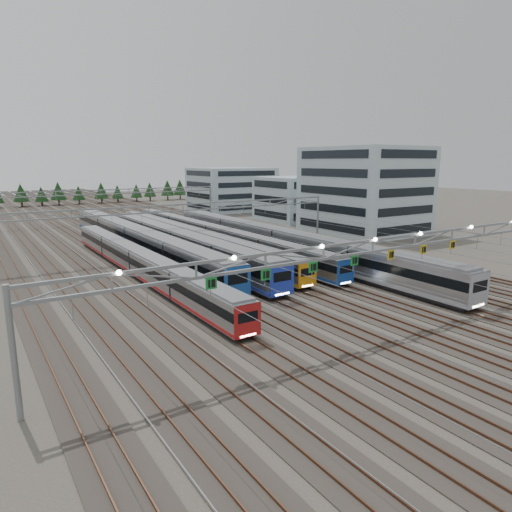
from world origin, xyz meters
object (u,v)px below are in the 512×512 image
train_f (280,242)px  gantry_near (373,249)px  train_c (181,244)px  depot_bldg_south (364,190)px  gantry_mid (183,213)px  train_a (139,262)px  depot_bldg_north (232,189)px  train_d (190,237)px  train_e (212,235)px  depot_bldg_mid (293,199)px  gantry_far (106,196)px  train_b (134,239)px

train_f → gantry_near: gantry_near is taller
train_c → depot_bldg_south: bearing=5.5°
train_c → depot_bldg_south: (42.77, 4.14, 6.41)m
train_f → gantry_mid: bearing=136.1°
train_a → depot_bldg_north: 81.49m
depot_bldg_south → depot_bldg_north: depot_bldg_south is taller
train_c → depot_bldg_north: depot_bldg_north is taller
train_d → train_e: (4.50, 0.66, -0.00)m
depot_bldg_south → depot_bldg_mid: bearing=91.4°
train_a → depot_bldg_north: bearing=51.7°
train_f → gantry_far: bearing=101.4°
train_d → train_e: size_ratio=0.94×
depot_bldg_south → depot_bldg_mid: 23.34m
gantry_mid → depot_bldg_south: bearing=0.5°
train_a → train_e: 23.01m
train_f → gantry_mid: (-11.25, 10.83, 4.08)m
depot_bldg_north → train_b: bearing=-133.4°
depot_bldg_mid → depot_bldg_north: (-0.82, 29.21, 0.93)m
train_c → depot_bldg_mid: size_ratio=3.27×
gantry_far → depot_bldg_mid: 45.42m
depot_bldg_mid → depot_bldg_north: bearing=91.6°
train_d → depot_bldg_south: bearing=-3.1°
gantry_near → depot_bldg_north: 100.69m
train_f → gantry_near: bearing=-111.1°
train_e → depot_bldg_mid: (33.20, 20.35, 3.41)m
train_a → gantry_far: (11.25, 56.26, 4.50)m
gantry_far → train_e: bearing=-80.9°
train_a → train_e: bearing=38.5°
train_e → train_f: bearing=-72.1°
train_f → depot_bldg_north: 69.43m
train_e → depot_bldg_north: 59.36m
gantry_mid → gantry_far: bearing=90.0°
train_f → train_b: bearing=140.2°
train_e → gantry_near: bearing=-98.9°
gantry_mid → depot_bldg_north: depot_bldg_north is taller
train_e → depot_bldg_south: size_ratio=3.01×
gantry_near → depot_bldg_south: size_ratio=2.56×
train_a → depot_bldg_north: (50.38, 63.89, 4.40)m
train_a → depot_bldg_north: depot_bldg_north is taller
train_b → train_c: (4.50, -7.97, -0.04)m
gantry_far → depot_bldg_south: 60.35m
train_d → train_e: train_d is taller
gantry_near → gantry_far: 85.12m
train_f → train_e: bearing=107.9°
gantry_mid → train_b: bearing=148.4°
train_e → train_a: bearing=-141.5°
depot_bldg_mid → depot_bldg_north: size_ratio=0.73×
train_d → gantry_mid: bearing=-133.0°
train_c → depot_bldg_mid: depot_bldg_mid is taller
train_d → depot_bldg_north: depot_bldg_north is taller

